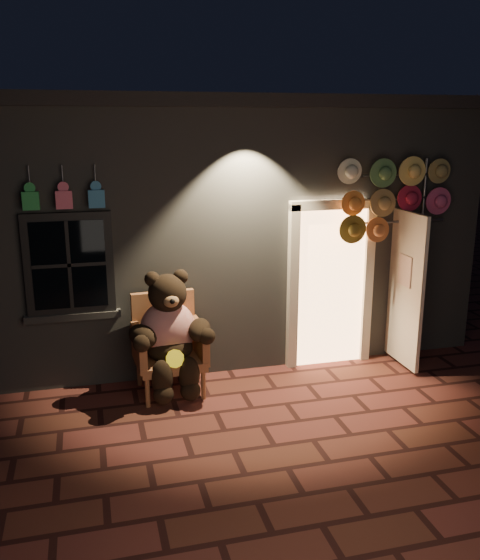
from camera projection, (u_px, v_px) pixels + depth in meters
name	position (u px, v px, depth m)	size (l,w,h in m)	color
ground	(262.00, 426.00, 6.31)	(60.00, 60.00, 0.00)	#5E2824
shop_building	(193.00, 211.00, 9.60)	(7.30, 5.95, 3.51)	slate
wicker_armchair	(168.00, 344.00, 7.05)	(0.84, 0.77, 1.16)	#A96B41
teddy_bear	(170.00, 333.00, 6.86)	(1.05, 0.84, 1.45)	#B61913
hat_rack	(391.00, 197.00, 7.43)	(1.55, 0.22, 2.71)	#59595E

